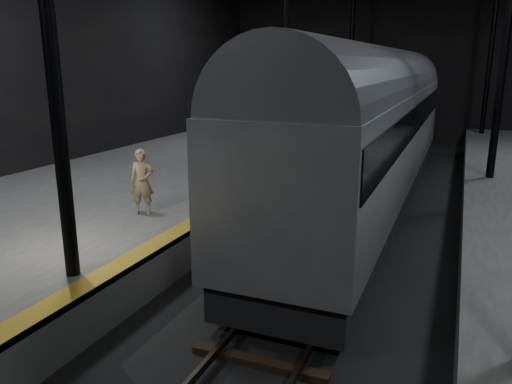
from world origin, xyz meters
The scene contains 6 objects.
ground centered at (0.00, 0.00, 0.00)m, with size 44.00×44.00×0.00m, color black.
platform_left centered at (-7.50, 0.00, 0.50)m, with size 9.00×43.80×1.00m, color #4A4A47.
tactile_strip centered at (-3.25, 0.00, 1.00)m, with size 0.50×43.80×0.01m, color #9B6A1C.
track centered at (0.00, 0.00, 0.07)m, with size 2.40×43.00×0.24m.
train centered at (0.00, 6.21, 2.94)m, with size 2.95×19.72×5.27m.
woman centered at (-4.85, -0.20, 1.86)m, with size 0.63×0.41×1.72m, color tan.
Camera 1 is at (2.74, -10.76, 4.89)m, focal length 35.00 mm.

